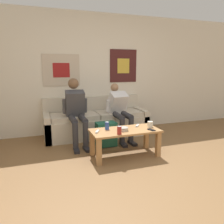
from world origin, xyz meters
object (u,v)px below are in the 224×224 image
drink_can_red (119,130)px  game_controller_near_left (137,126)px  cell_phone (151,130)px  game_controller_near_right (97,131)px  ceramic_bowl (123,129)px  backpack (106,135)px  person_seated_teen (119,109)px  couch (96,122)px  coffee_table (125,135)px  pillar_candle (150,124)px  person_seated_adult (76,109)px  drink_can_blue (107,126)px

drink_can_red → game_controller_near_left: drink_can_red is taller
cell_phone → game_controller_near_right: bearing=168.8°
ceramic_bowl → game_controller_near_left: (0.33, 0.16, -0.02)m
backpack → ceramic_bowl: size_ratio=2.73×
person_seated_teen → backpack: size_ratio=2.49×
couch → coffee_table: 1.25m
person_seated_teen → game_controller_near_left: bearing=-87.5°
coffee_table → backpack: coffee_table is taller
coffee_table → ceramic_bowl: bearing=-142.9°
couch → coffee_table: (0.14, -1.24, 0.07)m
couch → coffee_table: size_ratio=1.94×
couch → game_controller_near_left: 1.20m
backpack → game_controller_near_left: game_controller_near_left is taller
backpack → game_controller_near_right: size_ratio=3.08×
pillar_candle → person_seated_adult: bearing=141.6°
drink_can_red → couch: bearing=88.8°
pillar_candle → cell_phone: size_ratio=0.73×
drink_can_red → ceramic_bowl: bearing=51.9°
backpack → coffee_table: bearing=-75.4°
person_seated_teen → coffee_table: bearing=-105.5°
backpack → drink_can_red: drink_can_red is taller
person_seated_teen → game_controller_near_right: bearing=-128.7°
person_seated_teen → drink_can_blue: bearing=-123.4°
coffee_table → drink_can_red: drink_can_red is taller
person_seated_adult → drink_can_red: bearing=-67.1°
ceramic_bowl → pillar_candle: (0.50, 0.05, 0.02)m
coffee_table → drink_can_red: 0.30m
coffee_table → cell_phone: size_ratio=7.41×
game_controller_near_left → backpack: bearing=135.3°
pillar_candle → game_controller_near_right: (-0.91, -0.00, -0.04)m
coffee_table → ceramic_bowl: (-0.05, -0.04, 0.12)m
person_seated_teen → drink_can_red: person_seated_teen is taller
coffee_table → drink_can_blue: 0.32m
game_controller_near_right → pillar_candle: bearing=0.1°
pillar_candle → drink_can_blue: (-0.72, 0.10, 0.01)m
ceramic_bowl → pillar_candle: 0.51m
drink_can_blue → game_controller_near_right: 0.22m
backpack → drink_can_red: size_ratio=3.52×
backpack → game_controller_near_left: bearing=-44.7°
person_seated_teen → drink_can_blue: person_seated_teen is taller
drink_can_blue → couch: bearing=83.9°
ceramic_bowl → game_controller_near_right: ceramic_bowl is taller
person_seated_teen → backpack: bearing=-138.5°
person_seated_adult → drink_can_red: 1.17m
game_controller_near_right → cell_phone: (0.84, -0.17, -0.01)m
couch → person_seated_adult: bearing=-142.1°
person_seated_teen → drink_can_red: (-0.42, -1.08, -0.10)m
drink_can_blue → game_controller_near_left: 0.55m
ceramic_bowl → cell_phone: bearing=-15.2°
person_seated_adult → drink_can_blue: 0.85m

